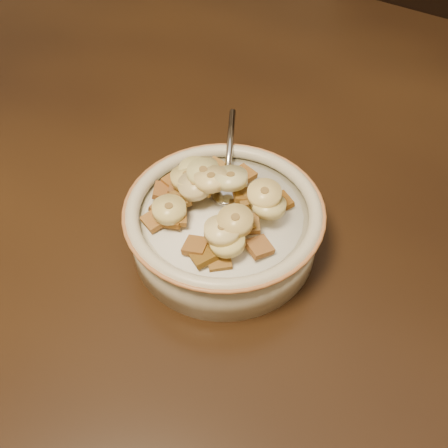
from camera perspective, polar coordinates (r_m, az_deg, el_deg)
The scene contains 43 objects.
floor at distance 1.28m, azimuth 3.09°, elevation -20.44°, with size 4.00×4.50×0.10m, color #422816.
table at distance 0.62m, azimuth 6.00°, elevation 6.89°, with size 1.40×0.90×0.04m, color #321E0D.
chair at distance 1.28m, azimuth 16.28°, elevation 16.42°, with size 0.44×0.44×1.00m, color black.
cereal_bowl at distance 0.49m, azimuth 0.00°, elevation -0.66°, with size 0.18×0.18×0.04m, color beige.
milk at distance 0.47m, azimuth 0.00°, elevation 1.08°, with size 0.15×0.15×0.00m, color white.
spoon at distance 0.49m, azimuth 0.24°, elevation 3.92°, with size 0.03×0.04×0.01m, color #B6B6B6.
cereal_square_0 at distance 0.48m, azimuth -4.99°, elevation 4.24°, with size 0.02×0.02×0.01m, color brown.
cereal_square_1 at distance 0.44m, azimuth 1.97°, elevation -0.24°, with size 0.02×0.02×0.01m, color #92621F.
cereal_square_2 at distance 0.47m, azimuth -5.17°, elevation 2.81°, with size 0.02×0.02×0.01m, color olive.
cereal_square_3 at distance 0.46m, azimuth -5.92°, elevation 0.67°, with size 0.02×0.02×0.01m, color brown.
cereal_square_4 at distance 0.43m, azimuth 0.74°, elevation -1.53°, with size 0.02×0.02×0.01m, color #99582E.
cereal_square_5 at distance 0.43m, azimuth -0.55°, elevation -4.09°, with size 0.02×0.02×0.01m, color brown.
cereal_square_6 at distance 0.43m, azimuth -3.24°, elevation -2.53°, with size 0.02×0.02×0.01m, color brown.
cereal_square_7 at distance 0.46m, azimuth 3.45°, elevation 2.49°, with size 0.02×0.02×0.01m, color #885D17.
cereal_square_8 at distance 0.49m, azimuth -2.78°, elevation 5.08°, with size 0.02×0.02×0.01m, color #895E19.
cereal_square_9 at distance 0.48m, azimuth 6.44°, elevation 2.49°, with size 0.02×0.02×0.01m, color brown.
cereal_square_10 at distance 0.45m, azimuth -5.55°, elevation 0.93°, with size 0.02×0.02×0.01m, color brown.
cereal_square_11 at distance 0.46m, azimuth -7.92°, elevation 0.48°, with size 0.02×0.02×0.01m, color olive.
cereal_square_12 at distance 0.43m, azimuth 4.05°, elevation -2.63°, with size 0.02×0.02×0.01m, color #9A6433.
cereal_square_13 at distance 0.46m, azimuth 2.91°, elevation 2.94°, with size 0.02×0.02×0.01m, color brown.
cereal_square_14 at distance 0.49m, azimuth -5.62°, elevation 4.85°, with size 0.02×0.02×0.01m, color #96581D.
cereal_square_15 at distance 0.49m, azimuth 2.24°, elevation 5.69°, with size 0.02×0.02×0.01m, color brown.
cereal_square_16 at distance 0.43m, azimuth -2.41°, elevation -3.65°, with size 0.02×0.02×0.01m, color brown.
cereal_square_17 at distance 0.44m, azimuth 2.79°, elevation -0.02°, with size 0.02×0.02×0.01m, color brown.
cereal_square_18 at distance 0.47m, azimuth -6.93°, elevation 1.76°, with size 0.02×0.02×0.01m, color brown.
cereal_square_19 at distance 0.47m, azimuth -5.39°, elevation 2.56°, with size 0.02×0.02×0.01m, color #8F5119.
cereal_square_20 at distance 0.49m, azimuth -6.88°, elevation 3.72°, with size 0.02×0.02×0.01m, color brown.
cereal_square_21 at distance 0.46m, azimuth 2.37°, elevation 3.26°, with size 0.02×0.02×0.01m, color brown.
cereal_square_22 at distance 0.47m, azimuth -2.41°, elevation 4.42°, with size 0.02×0.02×0.01m, color olive.
cereal_square_23 at distance 0.51m, azimuth -0.85°, elevation 6.50°, with size 0.02×0.02×0.01m, color #976028.
banana_slice_0 at distance 0.49m, azimuth -2.50°, elevation 6.31°, with size 0.03×0.03×0.01m, color beige.
banana_slice_1 at distance 0.46m, azimuth -1.49°, elevation 5.16°, with size 0.03×0.03×0.01m, color #F0CC81.
banana_slice_2 at distance 0.42m, azimuth -0.23°, elevation -0.77°, with size 0.03×0.03×0.01m, color #F9E2A0.
banana_slice_3 at distance 0.42m, azimuth 0.36°, elevation -1.99°, with size 0.03×0.03×0.01m, color #FFEF97.
banana_slice_4 at distance 0.46m, azimuth 0.77°, elevation 5.26°, with size 0.03×0.03×0.01m, color beige.
banana_slice_5 at distance 0.45m, azimuth 4.64°, elevation 3.40°, with size 0.03×0.03×0.01m, color #EFD27C.
banana_slice_6 at distance 0.45m, azimuth -6.29°, elevation 1.65°, with size 0.03×0.03×0.01m, color #EDDC7F.
banana_slice_7 at distance 0.48m, azimuth -3.35°, elevation 6.04°, with size 0.03×0.03×0.01m, color #FDF0A7.
banana_slice_8 at distance 0.46m, azimuth -2.38°, elevation 5.83°, with size 0.03×0.03×0.01m, color #F0E18D.
banana_slice_9 at distance 0.45m, azimuth 5.14°, elevation 2.10°, with size 0.03×0.03×0.01m, color #CFBA75.
banana_slice_10 at distance 0.47m, azimuth -4.25°, elevation 5.31°, with size 0.03×0.03×0.01m, color #DCC07B.
banana_slice_11 at distance 0.42m, azimuth 1.30°, elevation 0.36°, with size 0.03×0.03×0.01m, color #D4BA6A.
banana_slice_12 at distance 0.46m, azimuth -3.38°, elevation 4.42°, with size 0.03×0.03×0.01m, color #D1BB87.
Camera 1 is at (0.20, -0.42, 1.14)m, focal length 40.00 mm.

